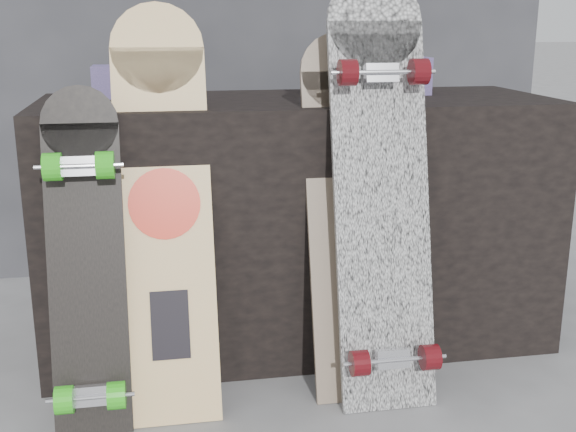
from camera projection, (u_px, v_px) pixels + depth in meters
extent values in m
plane|color=slate|center=(332.00, 408.00, 2.00)|extent=(60.00, 60.00, 0.00)
cube|color=black|center=(298.00, 221.00, 2.36)|extent=(1.60, 0.60, 0.80)
cube|color=#333439|center=(259.00, 4.00, 2.99)|extent=(2.40, 0.20, 2.20)
cube|color=navy|center=(122.00, 82.00, 2.27)|extent=(0.18, 0.12, 0.10)
cube|color=navy|center=(405.00, 75.00, 2.38)|extent=(0.14, 0.14, 0.12)
cube|color=#D1B78C|center=(339.00, 83.00, 2.45)|extent=(0.22, 0.10, 0.06)
cube|color=beige|center=(166.00, 234.00, 1.94)|extent=(0.25, 0.33, 0.97)
cylinder|color=beige|center=(157.00, 48.00, 1.96)|extent=(0.25, 0.09, 0.25)
cylinder|color=#FC270F|center=(164.00, 204.00, 1.93)|extent=(0.19, 0.06, 0.18)
cube|color=black|center=(170.00, 325.00, 1.92)|extent=(0.10, 0.06, 0.17)
cube|color=#C9AA89|center=(347.00, 236.00, 2.04)|extent=(0.22, 0.28, 0.90)
cylinder|color=#C9AA89|center=(339.00, 72.00, 2.05)|extent=(0.22, 0.08, 0.22)
cube|color=white|center=(382.00, 216.00, 1.98)|extent=(0.27, 0.27, 1.04)
cylinder|color=white|center=(374.00, 21.00, 1.96)|extent=(0.27, 0.08, 0.26)
cube|color=silver|center=(393.00, 359.00, 1.95)|extent=(0.09, 0.04, 0.06)
cylinder|color=#4C0A0F|center=(359.00, 363.00, 1.91)|extent=(0.05, 0.07, 0.07)
cylinder|color=#4C0A0F|center=(430.00, 357.00, 1.94)|extent=(0.05, 0.07, 0.07)
cube|color=silver|center=(381.00, 73.00, 1.93)|extent=(0.09, 0.04, 0.06)
cylinder|color=#4C0A0F|center=(348.00, 73.00, 1.89)|extent=(0.05, 0.07, 0.07)
cylinder|color=#4C0A0F|center=(419.00, 72.00, 1.92)|extent=(0.05, 0.07, 0.07)
cube|color=black|center=(87.00, 280.00, 1.86)|extent=(0.20, 0.21, 0.78)
cylinder|color=black|center=(80.00, 123.00, 1.85)|extent=(0.20, 0.06, 0.19)
cube|color=silver|center=(91.00, 396.00, 1.82)|extent=(0.09, 0.04, 0.06)
cylinder|color=green|center=(64.00, 400.00, 1.79)|extent=(0.04, 0.07, 0.07)
cylinder|color=green|center=(117.00, 395.00, 1.82)|extent=(0.04, 0.07, 0.07)
cube|color=silver|center=(80.00, 166.00, 1.81)|extent=(0.09, 0.04, 0.06)
cylinder|color=green|center=(53.00, 167.00, 1.78)|extent=(0.04, 0.07, 0.07)
cylinder|color=green|center=(105.00, 165.00, 1.80)|extent=(0.04, 0.07, 0.07)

